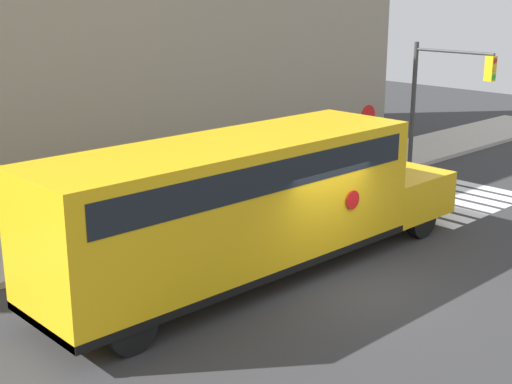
% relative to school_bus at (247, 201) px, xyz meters
% --- Properties ---
extents(ground_plane, '(60.00, 60.00, 0.00)m').
position_rel_school_bus_xyz_m(ground_plane, '(1.38, -1.78, -1.83)').
color(ground_plane, '#333335').
extents(sidewalk_strip, '(44.00, 3.00, 0.15)m').
position_rel_school_bus_xyz_m(sidewalk_strip, '(1.38, 4.72, -1.75)').
color(sidewalk_strip, '#B2ADA3').
rests_on(sidewalk_strip, ground).
extents(building_backdrop, '(32.00, 4.00, 11.10)m').
position_rel_school_bus_xyz_m(building_backdrop, '(1.38, 11.22, 3.72)').
color(building_backdrop, '#9E937F').
rests_on(building_backdrop, ground).
extents(crosswalk_stripes, '(4.70, 3.20, 0.01)m').
position_rel_school_bus_xyz_m(crosswalk_stripes, '(8.69, 0.22, -1.82)').
color(crosswalk_stripes, white).
rests_on(crosswalk_stripes, ground).
extents(school_bus, '(11.52, 2.57, 3.22)m').
position_rel_school_bus_xyz_m(school_bus, '(0.00, 0.00, 0.00)').
color(school_bus, yellow).
rests_on(school_bus, ground).
extents(stop_sign, '(0.74, 0.10, 2.55)m').
position_rel_school_bus_xyz_m(stop_sign, '(8.81, 3.61, -0.12)').
color(stop_sign, '#38383A').
rests_on(stop_sign, ground).
extents(traffic_light, '(0.28, 3.09, 4.50)m').
position_rel_school_bus_xyz_m(traffic_light, '(11.27, 2.41, 1.18)').
color(traffic_light, '#38383A').
rests_on(traffic_light, ground).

